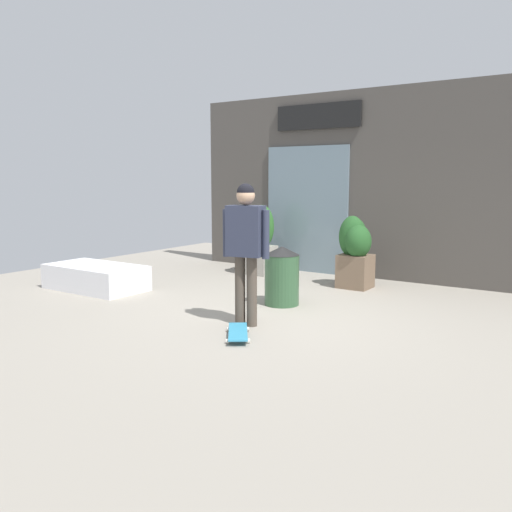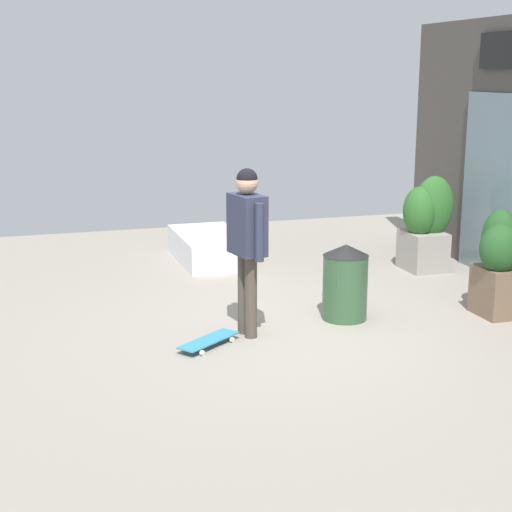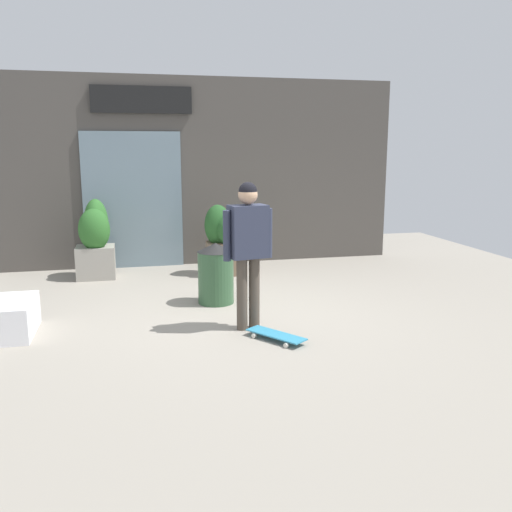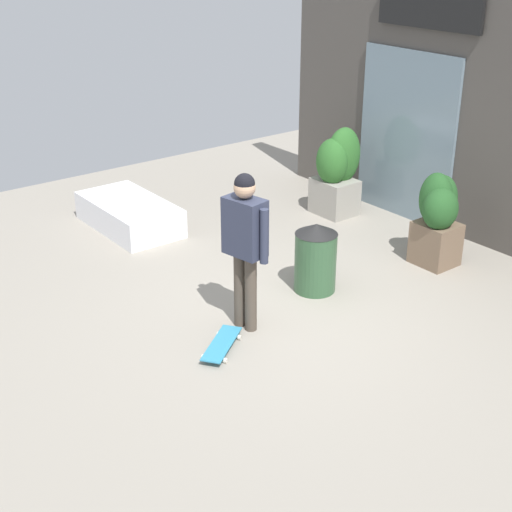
# 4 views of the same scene
# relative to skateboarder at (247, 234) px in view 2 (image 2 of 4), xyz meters

# --- Properties ---
(ground_plane) EXTENTS (12.00, 12.00, 0.00)m
(ground_plane) POSITION_rel_skateboarder_xyz_m (-0.01, 0.53, -1.10)
(ground_plane) COLOR gray
(skateboarder) EXTENTS (0.61, 0.34, 1.77)m
(skateboarder) POSITION_rel_skateboarder_xyz_m (0.00, 0.00, 0.00)
(skateboarder) COLOR #4C4238
(skateboarder) RESTS_ON ground_plane
(skateboard) EXTENTS (0.61, 0.73, 0.08)m
(skateboard) POSITION_rel_skateboarder_xyz_m (0.22, -0.48, -1.03)
(skateboard) COLOR teal
(skateboard) RESTS_ON ground_plane
(planter_box_left) EXTENTS (0.59, 0.63, 1.21)m
(planter_box_left) POSITION_rel_skateboarder_xyz_m (0.17, 2.95, -0.42)
(planter_box_left) COLOR brown
(planter_box_left) RESTS_ON ground_plane
(planter_box_right) EXTENTS (0.63, 0.71, 1.33)m
(planter_box_right) POSITION_rel_skateboarder_xyz_m (-1.93, 3.17, -0.42)
(planter_box_right) COLOR gray
(planter_box_right) RESTS_ON ground_plane
(trash_bin) EXTENTS (0.51, 0.51, 0.86)m
(trash_bin) POSITION_rel_skateboarder_xyz_m (-0.21, 1.20, -0.66)
(trash_bin) COLOR #335938
(trash_bin) RESTS_ON ground_plane
(snow_ledge) EXTENTS (1.69, 0.90, 0.41)m
(snow_ledge) POSITION_rel_skateboarder_xyz_m (-3.34, 0.41, -0.89)
(snow_ledge) COLOR white
(snow_ledge) RESTS_ON ground_plane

